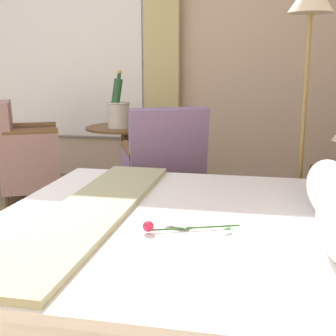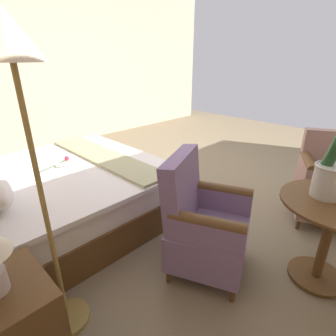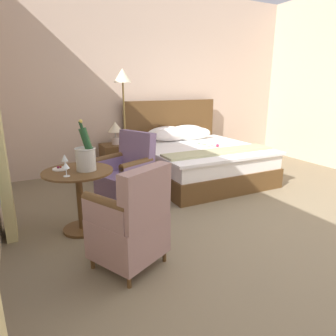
{
  "view_description": "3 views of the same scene",
  "coord_description": "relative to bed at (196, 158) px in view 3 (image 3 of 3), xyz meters",
  "views": [
    {
      "loc": [
        2.18,
        2.2,
        1.26
      ],
      "look_at": [
        -0.62,
        1.62,
        0.61
      ],
      "focal_mm": 50.0,
      "sensor_mm": 36.0,
      "label": 1
    },
    {
      "loc": [
        -2.25,
        2.83,
        1.57
      ],
      "look_at": [
        -0.74,
        1.31,
        0.67
      ],
      "focal_mm": 28.0,
      "sensor_mm": 36.0,
      "label": 2
    },
    {
      "loc": [
        -2.47,
        -2.14,
        1.53
      ],
      "look_at": [
        -0.83,
        1.14,
        0.51
      ],
      "focal_mm": 32.0,
      "sensor_mm": 36.0,
      "label": 3
    }
  ],
  "objects": [
    {
      "name": "side_table_round",
      "position": [
        -2.13,
        -1.13,
        0.1
      ],
      "size": [
        0.72,
        0.72,
        0.67
      ],
      "color": "brown",
      "rests_on": "ground"
    },
    {
      "name": "snack_plate",
      "position": [
        -2.29,
        -1.0,
        0.35
      ],
      "size": [
        0.16,
        0.16,
        0.04
      ],
      "color": "white",
      "rests_on": "side_table_round"
    },
    {
      "name": "nightstand",
      "position": [
        -1.17,
        0.71,
        -0.06
      ],
      "size": [
        0.52,
        0.45,
        0.54
      ],
      "color": "brown",
      "rests_on": "ground"
    },
    {
      "name": "bed",
      "position": [
        0.0,
        0.0,
        0.0
      ],
      "size": [
        1.86,
        2.05,
        1.24
      ],
      "color": "brown",
      "rests_on": "ground"
    },
    {
      "name": "armchair_by_window",
      "position": [
        -1.42,
        -0.6,
        0.06
      ],
      "size": [
        0.78,
        0.77,
        0.94
      ],
      "color": "brown",
      "rests_on": "ground"
    },
    {
      "name": "bedside_lamp",
      "position": [
        -1.17,
        0.71,
        0.46
      ],
      "size": [
        0.25,
        0.25,
        0.38
      ],
      "color": "#C0AEA7",
      "rests_on": "nightstand"
    },
    {
      "name": "floor_lamp_brass",
      "position": [
        -1.1,
        0.39,
        1.09
      ],
      "size": [
        0.28,
        0.28,
        1.77
      ],
      "color": "olive",
      "rests_on": "ground"
    },
    {
      "name": "armchair_facing_bed",
      "position": [
        -1.88,
        -2.01,
        0.07
      ],
      "size": [
        0.71,
        0.71,
        0.92
      ],
      "color": "brown",
      "rests_on": "ground"
    },
    {
      "name": "wine_glass_near_bucket",
      "position": [
        -2.22,
        -0.94,
        0.44
      ],
      "size": [
        0.07,
        0.07,
        0.14
      ],
      "color": "white",
      "rests_on": "side_table_round"
    },
    {
      "name": "wine_glass_near_edge",
      "position": [
        -2.26,
        -1.29,
        0.44
      ],
      "size": [
        0.07,
        0.07,
        0.14
      ],
      "color": "white",
      "rests_on": "side_table_round"
    },
    {
      "name": "champagne_bucket",
      "position": [
        -2.04,
        -1.16,
        0.49
      ],
      "size": [
        0.21,
        0.21,
        0.52
      ],
      "color": "#B7B5AC",
      "rests_on": "side_table_round"
    },
    {
      "name": "ground_plane",
      "position": [
        -0.15,
        -2.06,
        -0.34
      ],
      "size": [
        7.74,
        7.74,
        0.0
      ],
      "primitive_type": "plane",
      "color": "#796A50"
    },
    {
      "name": "wall_headboard_side",
      "position": [
        -0.15,
        1.12,
        1.24
      ],
      "size": [
        5.64,
        0.12,
        3.16
      ],
      "color": "beige",
      "rests_on": "ground"
    }
  ]
}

